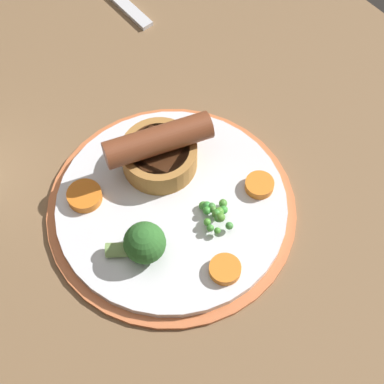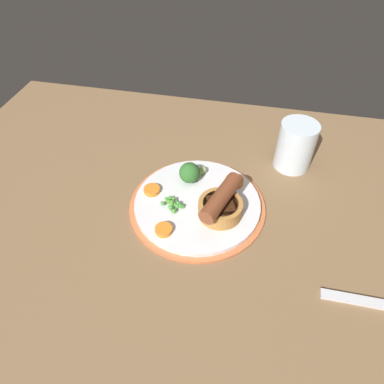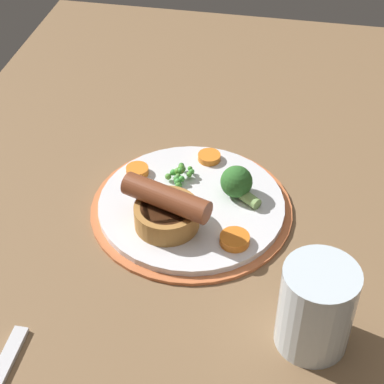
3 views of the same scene
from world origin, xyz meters
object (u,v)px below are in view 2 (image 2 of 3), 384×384
object	(u,v)px
carrot_slice_1	(234,181)
drinking_glass	(295,146)
sausage_pudding	(221,205)
carrot_slice_0	(162,230)
broccoli_floret_near	(190,173)
fork	(380,304)
carrot_slice_2	(152,190)
dinner_plate	(197,206)
pea_pile	(173,204)

from	to	relation	value
carrot_slice_1	drinking_glass	xyz separation A→B (cm)	(11.61, 10.01, 3.36)
carrot_slice_1	drinking_glass	size ratio (longest dim) A/B	0.35
sausage_pudding	drinking_glass	bearing A→B (deg)	-16.11
sausage_pudding	carrot_slice_0	bearing A→B (deg)	142.40
carrot_slice_0	broccoli_floret_near	bearing A→B (deg)	81.62
broccoli_floret_near	drinking_glass	xyz separation A→B (cm)	(20.62, 10.99, 1.85)
fork	drinking_glass	distance (cm)	34.49
carrot_slice_1	fork	size ratio (longest dim) A/B	0.21
carrot_slice_0	carrot_slice_2	bearing A→B (deg)	117.00
carrot_slice_1	broccoli_floret_near	bearing A→B (deg)	-173.82
sausage_pudding	broccoli_floret_near	size ratio (longest dim) A/B	2.05
dinner_plate	fork	bearing A→B (deg)	-23.77
dinner_plate	fork	world-z (taller)	dinner_plate
carrot_slice_1	pea_pile	bearing A→B (deg)	-139.44
broccoli_floret_near	carrot_slice_2	size ratio (longest dim) A/B	1.79
dinner_plate	sausage_pudding	world-z (taller)	sausage_pudding
carrot_slice_0	drinking_glass	bearing A→B (deg)	47.95
broccoli_floret_near	drinking_glass	size ratio (longest dim) A/B	0.55
carrot_slice_2	carrot_slice_0	bearing A→B (deg)	-63.00
sausage_pudding	pea_pile	size ratio (longest dim) A/B	2.59
pea_pile	broccoli_floret_near	distance (cm)	8.40
dinner_plate	sausage_pudding	distance (cm)	6.08
carrot_slice_2	fork	world-z (taller)	carrot_slice_2
carrot_slice_1	carrot_slice_2	world-z (taller)	carrot_slice_1
broccoli_floret_near	sausage_pudding	bearing A→B (deg)	80.67
pea_pile	drinking_glass	xyz separation A→B (cm)	(22.29, 19.16, 2.86)
carrot_slice_2	dinner_plate	bearing A→B (deg)	-7.43
sausage_pudding	carrot_slice_2	distance (cm)	14.66
dinner_plate	sausage_pudding	size ratio (longest dim) A/B	2.26
dinner_plate	carrot_slice_0	world-z (taller)	carrot_slice_0
dinner_plate	fork	xyz separation A→B (cm)	(31.86, -14.03, -0.27)
dinner_plate	broccoli_floret_near	xyz separation A→B (cm)	(-2.63, 6.16, 2.88)
carrot_slice_0	fork	world-z (taller)	carrot_slice_0
broccoli_floret_near	carrot_slice_0	world-z (taller)	broccoli_floret_near
broccoli_floret_near	drinking_glass	distance (cm)	23.44
broccoli_floret_near	drinking_glass	bearing A→B (deg)	155.60
dinner_plate	carrot_slice_1	xyz separation A→B (cm)	(6.38, 7.14, 1.37)
dinner_plate	carrot_slice_2	world-z (taller)	carrot_slice_2
broccoli_floret_near	dinner_plate	bearing A→B (deg)	60.65
pea_pile	carrot_slice_2	distance (cm)	6.10
broccoli_floret_near	carrot_slice_1	size ratio (longest dim) A/B	1.55
broccoli_floret_near	carrot_slice_2	world-z (taller)	broccoli_floret_near
broccoli_floret_near	fork	xyz separation A→B (cm)	(34.49, -20.19, -3.14)
sausage_pudding	broccoli_floret_near	world-z (taller)	sausage_pudding
pea_pile	carrot_slice_2	world-z (taller)	pea_pile
broccoli_floret_near	carrot_slice_0	bearing A→B (deg)	29.16
carrot_slice_2	drinking_glass	bearing A→B (deg)	30.13
dinner_plate	carrot_slice_0	xyz separation A→B (cm)	(-4.72, -8.03, 1.34)
sausage_pudding	broccoli_floret_near	bearing A→B (deg)	61.99
dinner_plate	pea_pile	world-z (taller)	pea_pile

